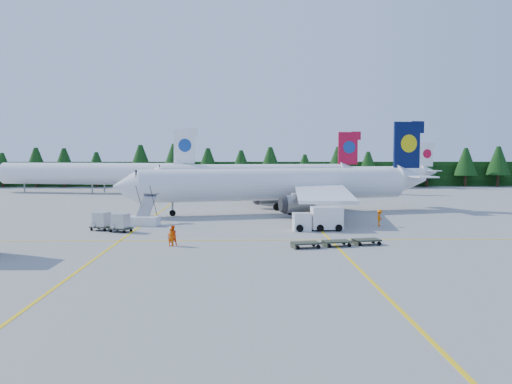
{
  "coord_description": "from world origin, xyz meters",
  "views": [
    {
      "loc": [
        -2.37,
        -59.8,
        8.38
      ],
      "look_at": [
        -0.72,
        9.92,
        3.5
      ],
      "focal_mm": 40.0,
      "sensor_mm": 36.0,
      "label": 1
    }
  ],
  "objects_px": {
    "airliner_red": "(249,175)",
    "airstairs": "(143,219)",
    "airliner_navy": "(270,185)",
    "service_truck": "(318,219)"
  },
  "relations": [
    {
      "from": "airliner_navy",
      "to": "airstairs",
      "type": "bearing_deg",
      "value": -154.42
    },
    {
      "from": "airliner_red",
      "to": "airliner_navy",
      "type": "bearing_deg",
      "value": -92.28
    },
    {
      "from": "airliner_red",
      "to": "service_truck",
      "type": "distance_m",
      "value": 54.33
    },
    {
      "from": "airliner_red",
      "to": "airstairs",
      "type": "bearing_deg",
      "value": -110.91
    },
    {
      "from": "airliner_navy",
      "to": "airstairs",
      "type": "xyz_separation_m",
      "value": [
        -15.29,
        -12.8,
        -3.1
      ]
    },
    {
      "from": "airliner_red",
      "to": "service_truck",
      "type": "xyz_separation_m",
      "value": [
        6.81,
        -53.84,
        -2.5
      ]
    },
    {
      "from": "service_truck",
      "to": "airliner_navy",
      "type": "bearing_deg",
      "value": 99.9
    },
    {
      "from": "airstairs",
      "to": "airliner_red",
      "type": "bearing_deg",
      "value": 83.72
    },
    {
      "from": "airliner_navy",
      "to": "airstairs",
      "type": "height_order",
      "value": "airliner_navy"
    },
    {
      "from": "airliner_navy",
      "to": "airliner_red",
      "type": "distance_m",
      "value": 36.22
    }
  ]
}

